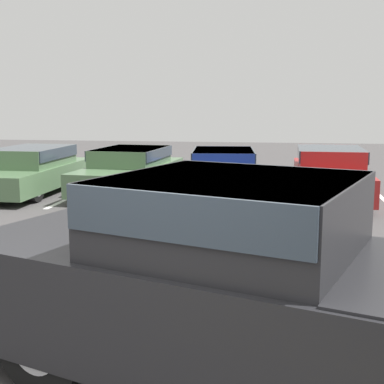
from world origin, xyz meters
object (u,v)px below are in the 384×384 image
Objects in this scene: parked_sedan_b at (131,169)px; wheel_stop_curb at (224,177)px; parked_sedan_d at (330,172)px; parked_sedan_a at (32,168)px; parked_sedan_c at (223,171)px; pickup_truck at (264,289)px.

wheel_stop_curb is at bearing 147.30° from parked_sedan_b.
parked_sedan_a is at bearing -86.62° from parked_sedan_d.
parked_sedan_c is at bearing -90.54° from parked_sedan_d.
parked_sedan_b is 1.00× the size of parked_sedan_d.
parked_sedan_b is at bearing 130.47° from pickup_truck.
wheel_stop_curb is at bearing 123.41° from parked_sedan_a.
parked_sedan_d reaches higher than parked_sedan_c.
wheel_stop_curb is (-1.50, 12.62, -0.85)m from pickup_truck.
parked_sedan_d is at bearing -44.21° from wheel_stop_curb.
wheel_stop_curb is at bearing 179.73° from parked_sedan_c.
wheel_stop_curb is at bearing -132.79° from parked_sedan_d.
parked_sedan_a reaches higher than parked_sedan_b.
parked_sedan_a reaches higher than wheel_stop_curb.
parked_sedan_d is at bearing 100.49° from pickup_truck.
parked_sedan_a is 1.04× the size of parked_sedan_d.
parked_sedan_b is at bearing 95.92° from parked_sedan_a.
parked_sedan_b is 1.01× the size of parked_sedan_c.
parked_sedan_c is 2.89m from wheel_stop_curb.
parked_sedan_c is at bearing 94.77° from parked_sedan_a.
parked_sedan_b is at bearing -92.55° from parked_sedan_c.
parked_sedan_c is (2.51, 0.12, -0.02)m from parked_sedan_b.
parked_sedan_b is (-3.76, 9.68, -0.26)m from pickup_truck.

